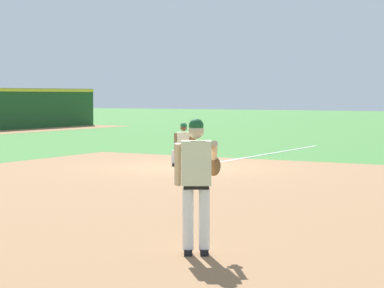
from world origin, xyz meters
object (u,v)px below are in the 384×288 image
first_base_bag (188,166)px  first_baseman (184,142)px  baseball (179,184)px  pitcher (197,178)px

first_base_bag → first_baseman: size_ratio=0.28×
first_base_bag → baseball: first_base_bag is taller
pitcher → first_baseman: size_ratio=1.39×
baseball → first_baseman: size_ratio=0.06×
first_base_bag → baseball: 4.49m
baseball → pitcher: pitcher is taller
first_base_bag → pitcher: size_ratio=0.20×
baseball → first_base_bag: bearing=27.4°
baseball → first_baseman: first_baseman is taller
first_base_bag → baseball: bearing=-152.6°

